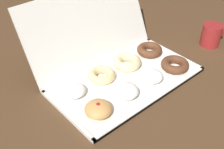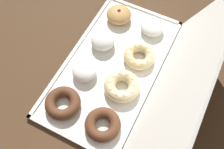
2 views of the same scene
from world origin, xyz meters
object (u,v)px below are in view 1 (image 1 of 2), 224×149
at_px(donut_box, 127,81).
at_px(powdered_filled_donut_4, 74,90).
at_px(powdered_filled_donut_2, 152,76).
at_px(cruller_donut_6, 127,62).
at_px(chocolate_cake_ring_donut_7, 150,50).
at_px(cruller_donut_5, 101,75).
at_px(powdered_filled_donut_1, 127,91).
at_px(coffee_mug, 212,34).
at_px(chocolate_cake_ring_donut_3, 175,65).
at_px(jelly_filled_donut_0, 98,109).

bearing_deg(donut_box, powdered_filled_donut_4, 162.78).
xyz_separation_m(powdered_filled_donut_2, powdered_filled_donut_4, (-0.27, 0.13, -0.00)).
distance_m(donut_box, cruller_donut_6, 0.10).
relative_size(powdered_filled_donut_4, chocolate_cake_ring_donut_7, 0.78).
distance_m(powdered_filled_donut_2, cruller_donut_5, 0.19).
xyz_separation_m(donut_box, chocolate_cake_ring_donut_7, (0.20, 0.07, 0.02)).
bearing_deg(powdered_filled_donut_1, cruller_donut_6, 46.73).
xyz_separation_m(powdered_filled_donut_2, cruller_donut_6, (-0.01, 0.13, -0.00)).
relative_size(donut_box, powdered_filled_donut_4, 6.70).
bearing_deg(coffee_mug, chocolate_cake_ring_donut_3, -175.85).
height_order(jelly_filled_donut_0, cruller_donut_5, jelly_filled_donut_0).
xyz_separation_m(cruller_donut_6, chocolate_cake_ring_donut_7, (0.14, 0.00, -0.00)).
bearing_deg(powdered_filled_donut_1, cruller_donut_5, 90.97).
bearing_deg(powdered_filled_donut_2, donut_box, 136.27).
relative_size(cruller_donut_5, cruller_donut_6, 0.92).
relative_size(donut_box, cruller_donut_6, 4.88).
bearing_deg(chocolate_cake_ring_donut_7, powdered_filled_donut_4, -178.71).
bearing_deg(chocolate_cake_ring_donut_7, cruller_donut_6, -178.34).
relative_size(cruller_donut_6, coffee_mug, 1.09).
height_order(cruller_donut_5, chocolate_cake_ring_donut_7, cruller_donut_5).
relative_size(donut_box, cruller_donut_5, 5.28).
xyz_separation_m(powdered_filled_donut_2, chocolate_cake_ring_donut_7, (0.13, 0.14, -0.00)).
bearing_deg(chocolate_cake_ring_donut_7, cruller_donut_5, -179.77).
bearing_deg(jelly_filled_donut_0, powdered_filled_donut_4, 92.06).
relative_size(jelly_filled_donut_0, cruller_donut_5, 0.85).
bearing_deg(powdered_filled_donut_2, jelly_filled_donut_0, -179.12).
relative_size(donut_box, powdered_filled_donut_1, 6.76).
distance_m(powdered_filled_donut_1, powdered_filled_donut_2, 0.13).
bearing_deg(cruller_donut_5, powdered_filled_donut_1, -89.03).
relative_size(powdered_filled_donut_1, chocolate_cake_ring_donut_3, 0.75).
relative_size(jelly_filled_donut_0, powdered_filled_donut_4, 1.08).
xyz_separation_m(powdered_filled_donut_1, chocolate_cake_ring_donut_3, (0.26, -0.00, -0.01)).
distance_m(powdered_filled_donut_2, chocolate_cake_ring_donut_7, 0.19).
height_order(powdered_filled_donut_1, cruller_donut_6, powdered_filled_donut_1).
bearing_deg(chocolate_cake_ring_donut_7, donut_box, -160.45).
bearing_deg(chocolate_cake_ring_donut_3, powdered_filled_donut_4, 161.47).
xyz_separation_m(donut_box, powdered_filled_donut_4, (-0.20, 0.06, 0.02)).
distance_m(chocolate_cake_ring_donut_3, powdered_filled_donut_4, 0.42).
height_order(powdered_filled_donut_2, chocolate_cake_ring_donut_3, powdered_filled_donut_2).
bearing_deg(cruller_donut_6, powdered_filled_donut_4, -178.91).
bearing_deg(powdered_filled_donut_4, donut_box, -17.22).
bearing_deg(jelly_filled_donut_0, coffee_mug, 1.64).
bearing_deg(cruller_donut_6, cruller_donut_5, 178.69).
xyz_separation_m(jelly_filled_donut_0, cruller_donut_6, (0.26, 0.14, -0.00)).
distance_m(chocolate_cake_ring_donut_7, coffee_mug, 0.30).
bearing_deg(cruller_donut_6, powdered_filled_donut_2, -87.01).
height_order(donut_box, chocolate_cake_ring_donut_7, chocolate_cake_ring_donut_7).
bearing_deg(powdered_filled_donut_1, jelly_filled_donut_0, -179.02).
bearing_deg(powdered_filled_donut_1, chocolate_cake_ring_donut_3, -0.73).
relative_size(powdered_filled_donut_4, coffee_mug, 0.79).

